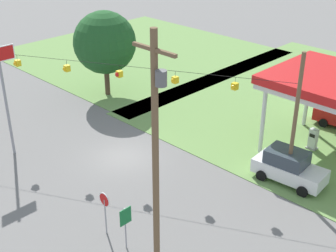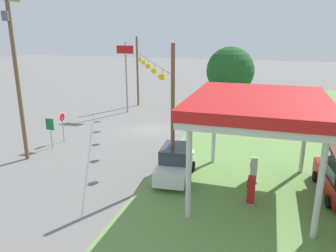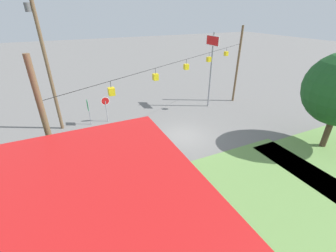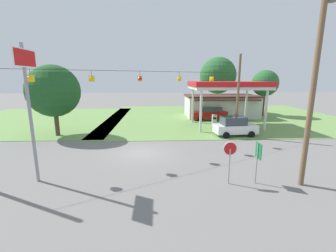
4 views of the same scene
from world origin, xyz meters
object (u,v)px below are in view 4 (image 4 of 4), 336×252
at_px(stop_sign_roadside, 230,153).
at_px(utility_pole_main, 317,68).
at_px(stop_sign_overhead, 28,89).
at_px(tree_far_back, 265,83).
at_px(fuel_pump_far, 236,121).
at_px(tree_west_verge, 54,91).
at_px(fuel_pump_near, 214,121).
at_px(gas_station_store, 221,106).
at_px(route_sign, 258,155).
at_px(car_at_pumps_front, 235,126).
at_px(gas_station_canopy, 227,86).
at_px(tree_behind_station, 218,76).
at_px(car_at_pumps_rear, 209,113).

height_order(stop_sign_roadside, utility_pole_main, utility_pole_main).
distance_m(stop_sign_overhead, tree_far_back, 33.14).
bearing_deg(fuel_pump_far, tree_west_verge, -169.63).
xyz_separation_m(fuel_pump_far, tree_west_verge, (-20.45, -3.74, 3.96)).
height_order(fuel_pump_near, stop_sign_roadside, stop_sign_roadside).
relative_size(stop_sign_overhead, utility_pole_main, 0.67).
distance_m(gas_station_store, tree_west_verge, 23.66).
bearing_deg(tree_west_verge, route_sign, -36.21).
relative_size(fuel_pump_far, stop_sign_overhead, 0.20).
bearing_deg(tree_far_back, route_sign, -115.90).
bearing_deg(fuel_pump_far, utility_pole_main, -96.28).
bearing_deg(fuel_pump_far, stop_sign_roadside, -110.66).
bearing_deg(utility_pole_main, car_at_pumps_front, 90.38).
bearing_deg(gas_station_canopy, tree_behind_station, 80.00).
distance_m(fuel_pump_near, utility_pole_main, 16.93).
bearing_deg(gas_station_canopy, utility_pole_main, -91.30).
relative_size(gas_station_canopy, route_sign, 3.66).
bearing_deg(stop_sign_overhead, fuel_pump_far, 41.02).
relative_size(car_at_pumps_front, route_sign, 1.87).
xyz_separation_m(gas_station_store, utility_pole_main, (-1.86, -23.49, 4.74)).
relative_size(fuel_pump_near, fuel_pump_far, 1.00).
xyz_separation_m(stop_sign_roadside, stop_sign_overhead, (-11.03, 0.88, 3.56)).
bearing_deg(tree_far_back, fuel_pump_far, -131.87).
bearing_deg(car_at_pumps_rear, tree_far_back, -166.42).
height_order(stop_sign_roadside, tree_far_back, tree_far_back).
distance_m(stop_sign_roadside, tree_west_verge, 18.99).
relative_size(fuel_pump_far, tree_far_back, 0.21).
xyz_separation_m(tree_behind_station, tree_far_back, (6.33, -4.83, -1.28)).
distance_m(fuel_pump_near, fuel_pump_far, 2.78).
bearing_deg(fuel_pump_far, tree_behind_station, 86.10).
bearing_deg(gas_station_canopy, car_at_pumps_rear, 101.01).
bearing_deg(tree_west_verge, fuel_pump_far, 10.37).
xyz_separation_m(gas_station_store, route_sign, (-4.38, -23.18, -0.01)).
bearing_deg(tree_behind_station, route_sign, -100.26).
bearing_deg(stop_sign_roadside, gas_station_canopy, -106.05).
bearing_deg(car_at_pumps_rear, stop_sign_overhead, 47.49).
xyz_separation_m(gas_station_canopy, tree_behind_station, (2.27, 12.86, 1.41)).
bearing_deg(tree_west_verge, tree_far_back, 23.08).
bearing_deg(tree_far_back, fuel_pump_near, -141.16).
xyz_separation_m(gas_station_canopy, tree_west_verge, (-19.06, -3.74, -0.38)).
height_order(fuel_pump_near, car_at_pumps_front, car_at_pumps_front).
distance_m(gas_station_canopy, route_sign, 16.20).
relative_size(gas_station_store, tree_far_back, 1.51).
bearing_deg(gas_station_store, car_at_pumps_rear, -130.16).
xyz_separation_m(gas_station_store, stop_sign_roadside, (-5.98, -23.17, 0.09)).
bearing_deg(car_at_pumps_front, car_at_pumps_rear, 87.95).
xyz_separation_m(gas_station_store, tree_behind_station, (0.77, 5.28, 4.74)).
distance_m(stop_sign_overhead, tree_behind_station, 32.82).
distance_m(car_at_pumps_front, route_sign, 11.15).
xyz_separation_m(car_at_pumps_rear, utility_pole_main, (0.56, -20.63, 5.46)).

